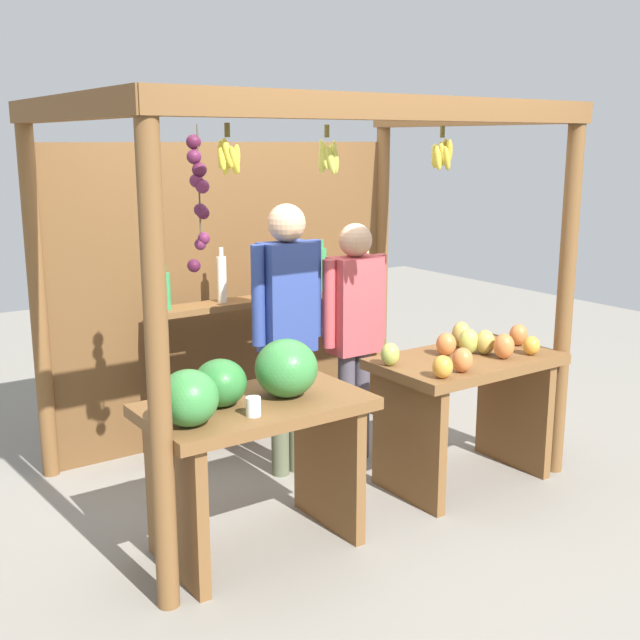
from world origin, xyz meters
TOP-DOWN VIEW (x-y plane):
  - ground_plane at (0.00, 0.00)m, footprint 12.00×12.00m
  - market_stall at (-0.01, 0.38)m, footprint 2.74×1.85m
  - fruit_counter_left at (-0.76, -0.67)m, footprint 1.15×0.64m
  - fruit_counter_right at (0.72, -0.66)m, footprint 1.12×0.64m
  - bottle_shelf_unit at (0.19, 0.65)m, footprint 1.75×0.22m
  - vendor_man at (-0.08, 0.06)m, footprint 0.48×0.23m
  - vendor_woman at (0.39, -0.00)m, footprint 0.48×0.21m

SIDE VIEW (x-z plane):
  - ground_plane at x=0.00m, z-range 0.00..0.00m
  - fruit_counter_right at x=0.72m, z-range 0.12..1.07m
  - fruit_counter_left at x=-0.76m, z-range 0.16..1.23m
  - bottle_shelf_unit at x=0.19m, z-range 0.09..1.45m
  - vendor_woman at x=0.39m, z-range 0.15..1.68m
  - vendor_man at x=-0.08m, z-range 0.17..1.84m
  - market_stall at x=-0.01m, z-range 0.20..2.44m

